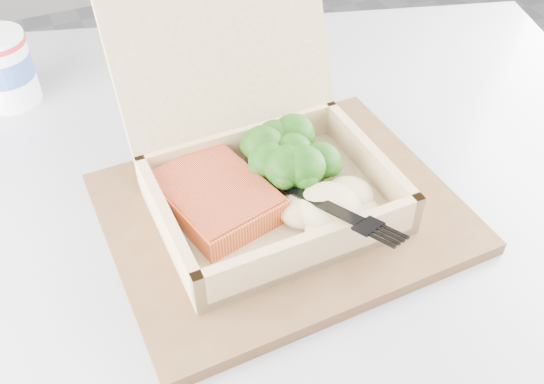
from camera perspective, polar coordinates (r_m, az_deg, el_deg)
name	(u,v)px	position (r m, az deg, el deg)	size (l,w,h in m)	color
cafe_table	(281,335)	(0.76, 0.85, -13.34)	(1.09, 1.09, 0.76)	black
serving_tray	(282,213)	(0.61, 0.93, -1.94)	(0.34, 0.27, 0.01)	brown
takeout_container	(256,148)	(0.59, -1.49, 4.18)	(0.23, 0.24, 0.20)	tan
salmon_fillet	(216,197)	(0.59, -5.33, -0.45)	(0.09, 0.12, 0.02)	#FC5D31
broccoli_pile	(293,156)	(0.62, 1.95, 3.40)	(0.11, 0.11, 0.04)	#2B6817
mashed_potatoes	(329,207)	(0.57, 5.38, -1.38)	(0.10, 0.09, 0.03)	#C9BD82
plastic_fork	(302,189)	(0.57, 2.85, 0.27)	(0.06, 0.16, 0.03)	black
paper_cup	(3,67)	(0.82, -24.03, 10.73)	(0.07, 0.07, 0.09)	white
receipt	(285,106)	(0.76, 1.21, 8.11)	(0.08, 0.15, 0.00)	white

